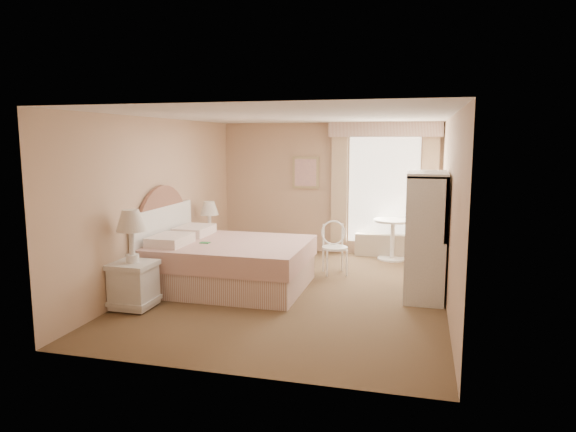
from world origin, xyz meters
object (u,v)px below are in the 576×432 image
(cafe_chair, at_px, (334,243))
(armoire, at_px, (425,246))
(nightstand_near, at_px, (133,272))
(round_table, at_px, (393,233))
(bed, at_px, (222,261))
(nightstand_far, at_px, (210,241))

(cafe_chair, xyz_separation_m, armoire, (1.43, -0.94, 0.22))
(nightstand_near, xyz_separation_m, round_table, (3.09, 3.66, 0.01))
(bed, bearing_deg, armoire, 5.22)
(bed, xyz_separation_m, cafe_chair, (1.49, 1.21, 0.12))
(bed, xyz_separation_m, armoire, (2.92, 0.27, 0.34))
(nightstand_near, height_order, nightstand_far, nightstand_near)
(nightstand_near, height_order, cafe_chair, nightstand_near)
(bed, relative_size, round_table, 3.11)
(nightstand_near, distance_m, cafe_chair, 3.29)
(nightstand_far, bearing_deg, armoire, -15.31)
(bed, bearing_deg, nightstand_near, -120.72)
(bed, relative_size, nightstand_near, 1.81)
(bed, height_order, round_table, bed)
(bed, distance_m, nightstand_far, 1.46)
(nightstand_near, height_order, armoire, armoire)
(nightstand_far, bearing_deg, cafe_chair, -1.57)
(nightstand_far, distance_m, round_table, 3.31)
(armoire, bearing_deg, cafe_chair, 146.75)
(nightstand_near, distance_m, round_table, 4.79)
(bed, distance_m, round_table, 3.40)
(round_table, relative_size, armoire, 0.43)
(round_table, xyz_separation_m, cafe_chair, (-0.87, -1.23, 0.00))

